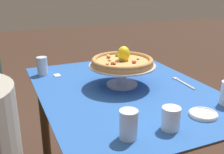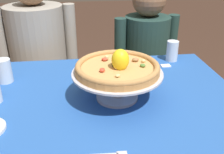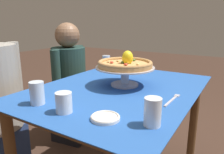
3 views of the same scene
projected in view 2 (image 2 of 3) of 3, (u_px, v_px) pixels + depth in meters
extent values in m
cylinder|color=brown|center=(13.00, 128.00, 1.54)|extent=(0.06, 0.06, 0.74)
cylinder|color=brown|center=(179.00, 116.00, 1.66)|extent=(0.06, 0.06, 0.74)
cube|color=brown|center=(103.00, 101.00, 1.10)|extent=(1.16, 0.87, 0.02)
cube|color=#23519E|center=(103.00, 98.00, 1.09)|extent=(1.20, 0.91, 0.00)
cylinder|color=#B7B7C1|center=(117.00, 97.00, 1.09)|extent=(0.18, 0.18, 0.01)
cylinder|color=#B7B7C1|center=(117.00, 85.00, 1.06)|extent=(0.05, 0.05, 0.10)
cylinder|color=#B7B7C1|center=(117.00, 73.00, 1.04)|extent=(0.37, 0.37, 0.01)
cylinder|color=tan|center=(117.00, 69.00, 1.03)|extent=(0.34, 0.34, 0.02)
torus|color=#AF7D47|center=(117.00, 66.00, 1.02)|extent=(0.34, 0.34, 0.02)
ellipsoid|color=#4C7533|center=(114.00, 65.00, 1.03)|extent=(0.03, 0.03, 0.01)
ellipsoid|color=tan|center=(118.00, 76.00, 0.94)|extent=(0.03, 0.03, 0.01)
ellipsoid|color=beige|center=(117.00, 67.00, 1.00)|extent=(0.04, 0.04, 0.02)
ellipsoid|color=tan|center=(144.00, 61.00, 1.07)|extent=(0.03, 0.03, 0.01)
ellipsoid|color=#C63D28|center=(104.00, 59.00, 1.08)|extent=(0.03, 0.02, 0.01)
ellipsoid|color=#C63D28|center=(102.00, 70.00, 0.98)|extent=(0.03, 0.03, 0.01)
ellipsoid|color=beige|center=(120.00, 65.00, 1.02)|extent=(0.03, 0.03, 0.01)
ellipsoid|color=tan|center=(107.00, 57.00, 1.11)|extent=(0.02, 0.02, 0.01)
ellipsoid|color=#4C7533|center=(143.00, 65.00, 1.02)|extent=(0.03, 0.03, 0.01)
ellipsoid|color=#996B42|center=(106.00, 59.00, 1.09)|extent=(0.03, 0.03, 0.01)
ellipsoid|color=tan|center=(121.00, 59.00, 1.09)|extent=(0.03, 0.03, 0.01)
ellipsoid|color=#996B42|center=(135.00, 60.00, 1.07)|extent=(0.03, 0.03, 0.02)
ellipsoid|color=yellow|center=(120.00, 60.00, 1.00)|extent=(0.07, 0.07, 0.09)
cylinder|color=silver|center=(172.00, 51.00, 1.44)|extent=(0.07, 0.07, 0.11)
cylinder|color=silver|center=(172.00, 56.00, 1.46)|extent=(0.06, 0.06, 0.05)
cylinder|color=silver|center=(4.00, 71.00, 1.20)|extent=(0.07, 0.07, 0.11)
cylinder|color=silver|center=(5.00, 76.00, 1.21)|extent=(0.06, 0.06, 0.06)
cube|color=#B7B7C1|center=(122.00, 154.00, 0.78)|extent=(0.03, 0.03, 0.01)
cube|color=white|center=(166.00, 66.00, 1.39)|extent=(0.05, 0.04, 0.00)
cube|color=navy|center=(46.00, 110.00, 1.97)|extent=(0.32, 0.36, 0.46)
cylinder|color=gray|center=(38.00, 47.00, 1.74)|extent=(0.43, 0.43, 0.56)
cylinder|color=gray|center=(1.00, 44.00, 1.67)|extent=(0.08, 0.08, 0.48)
cylinder|color=gray|center=(71.00, 39.00, 1.78)|extent=(0.08, 0.08, 0.48)
cube|color=black|center=(143.00, 106.00, 2.05)|extent=(0.32, 0.36, 0.43)
cylinder|color=#1E3833|center=(146.00, 51.00, 1.85)|extent=(0.36, 0.36, 0.50)
cylinder|color=#1E3833|center=(120.00, 49.00, 1.79)|extent=(0.08, 0.08, 0.43)
cylinder|color=#1E3833|center=(171.00, 44.00, 1.88)|extent=(0.08, 0.08, 0.43)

